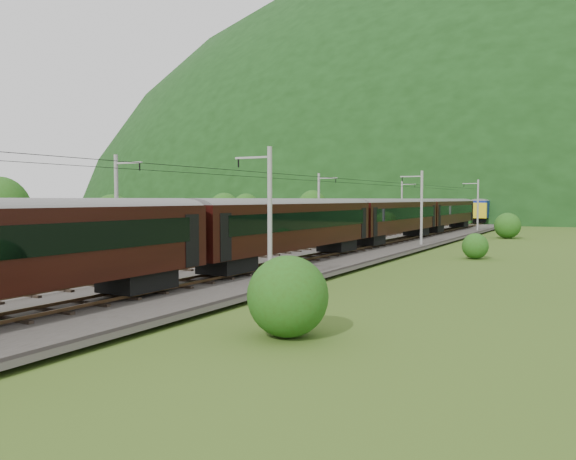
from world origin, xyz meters
The scene contains 15 objects.
ground centered at (0.00, 0.00, 0.00)m, with size 600.00×600.00×0.00m, color #39551A.
railbed centered at (0.00, 10.00, 0.15)m, with size 14.00×220.00×0.30m, color #38332D.
track_left centered at (-2.40, 10.00, 0.37)m, with size 2.40×220.00×0.27m.
track_right centered at (2.40, 10.00, 0.37)m, with size 2.40×220.00×0.27m.
catenary_left centered at (-6.12, 32.00, 4.50)m, with size 2.54×192.28×8.00m.
catenary_right centered at (6.12, 32.00, 4.50)m, with size 2.54×192.28×8.00m.
overhead_wires centered at (0.00, 10.00, 7.10)m, with size 4.83×198.00×0.03m.
mountain_main centered at (0.00, 260.00, 0.00)m, with size 504.00×360.00×244.00m, color black.
mountain_ridge centered at (-120.00, 300.00, 0.00)m, with size 336.00×280.00×132.00m, color black.
train centered at (2.40, 21.86, 3.86)m, with size 3.30×157.31×5.76m.
hazard_post_near centered at (-0.11, 65.38, 1.11)m, with size 0.17×0.17×1.63m, color red.
hazard_post_far centered at (0.64, 21.25, 1.08)m, with size 0.17×0.17×1.56m, color red.
signal centered at (-3.14, 41.57, 1.42)m, with size 0.21×0.21×1.90m.
vegetation_left centered at (-14.92, 24.67, 2.54)m, with size 12.76×152.24×7.06m.
vegetation_right centered at (12.75, 20.56, 1.37)m, with size 4.06×90.75×3.07m.
Camera 1 is at (23.13, -28.21, 5.24)m, focal length 35.00 mm.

